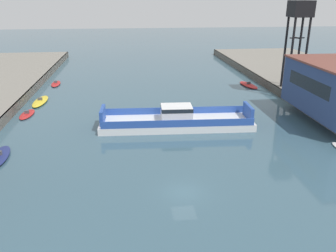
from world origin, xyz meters
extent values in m
plane|color=#385666|center=(0.00, 0.00, 0.00)|extent=(400.00, 400.00, 0.00)
cube|color=#4C4742|center=(25.05, 20.00, 0.86)|extent=(0.30, 140.00, 1.73)
cube|color=silver|center=(1.88, 19.50, 0.55)|extent=(23.87, 7.46, 1.10)
cube|color=#284CA3|center=(2.02, 22.64, 1.65)|extent=(22.64, 1.13, 1.10)
cube|color=#284CA3|center=(1.74, 16.35, 1.65)|extent=(22.64, 1.13, 1.10)
cube|color=silver|center=(1.88, 19.50, 2.26)|extent=(4.87, 3.74, 2.32)
cube|color=black|center=(1.88, 19.50, 3.07)|extent=(4.92, 3.78, 0.60)
cube|color=#284CA3|center=(13.17, 18.99, 2.20)|extent=(0.70, 4.51, 2.20)
cube|color=#284CA3|center=(-9.41, 20.00, 2.20)|extent=(0.70, 4.51, 2.20)
ellipsoid|color=red|center=(-21.99, 50.30, 0.20)|extent=(2.26, 6.38, 0.41)
cube|color=#4C4C51|center=(-21.99, 50.30, 0.66)|extent=(0.70, 0.43, 0.50)
ellipsoid|color=yellow|center=(-22.26, 35.58, 0.26)|extent=(2.51, 8.08, 0.52)
cube|color=#4C4C51|center=(-22.26, 35.58, 0.77)|extent=(0.81, 0.42, 0.50)
ellipsoid|color=red|center=(21.82, 43.81, 0.23)|extent=(3.38, 7.60, 0.47)
cube|color=#4C4C51|center=(21.82, 43.81, 0.72)|extent=(0.86, 0.52, 0.50)
ellipsoid|color=red|center=(-22.81, 28.00, 0.18)|extent=(2.24, 5.78, 0.36)
cube|color=#4C4C51|center=(-22.81, 28.00, 0.61)|extent=(0.72, 0.43, 0.50)
cube|color=black|center=(22.40, 18.85, 6.40)|extent=(0.08, 12.54, 2.11)
cylinder|color=black|center=(25.91, 35.96, 8.61)|extent=(0.44, 0.44, 13.76)
cylinder|color=black|center=(28.88, 35.96, 8.61)|extent=(0.44, 0.44, 13.76)
cylinder|color=black|center=(25.91, 33.00, 8.61)|extent=(0.44, 0.44, 13.76)
cylinder|color=black|center=(28.88, 33.00, 8.61)|extent=(0.44, 0.44, 13.76)
cube|color=black|center=(27.39, 34.48, 6.54)|extent=(2.96, 0.20, 0.20)
cube|color=black|center=(27.39, 34.48, 6.54)|extent=(0.20, 2.96, 0.20)
cube|color=black|center=(27.39, 34.48, 11.63)|extent=(2.96, 0.20, 0.20)
cube|color=black|center=(27.39, 34.48, 11.63)|extent=(0.20, 2.96, 0.20)
cube|color=black|center=(27.39, 34.48, 16.98)|extent=(3.85, 3.85, 2.99)
camera|label=1|loc=(-5.32, -31.35, 19.21)|focal=37.44mm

